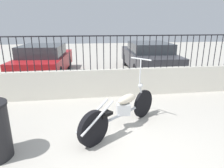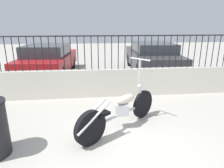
% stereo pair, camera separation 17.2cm
% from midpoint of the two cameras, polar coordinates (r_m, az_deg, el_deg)
% --- Properties ---
extents(ground_plane, '(40.00, 40.00, 0.00)m').
position_cam_midpoint_polar(ground_plane, '(3.57, 3.38, -20.14)').
color(ground_plane, '#ADA89E').
extents(low_wall, '(10.55, 0.18, 0.85)m').
position_cam_midpoint_polar(low_wall, '(6.04, -2.19, 0.31)').
color(low_wall, beige).
rests_on(low_wall, ground_plane).
extents(fence_railing, '(10.55, 0.04, 0.99)m').
position_cam_midpoint_polar(fence_railing, '(5.83, -2.31, 10.37)').
color(fence_railing, black).
rests_on(fence_railing, low_wall).
extents(motorcycle_silver, '(1.84, 1.52, 1.44)m').
position_cam_midpoint_polar(motorcycle_silver, '(4.10, 0.64, -8.10)').
color(motorcycle_silver, black).
rests_on(motorcycle_silver, ground_plane).
extents(car_red, '(2.11, 4.11, 1.31)m').
position_cam_midpoint_polar(car_red, '(8.97, -19.30, 6.47)').
color(car_red, black).
rests_on(car_red, ground_plane).
extents(car_dark_grey, '(2.06, 4.56, 1.34)m').
position_cam_midpoint_polar(car_dark_grey, '(9.40, 9.75, 7.73)').
color(car_dark_grey, black).
rests_on(car_dark_grey, ground_plane).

